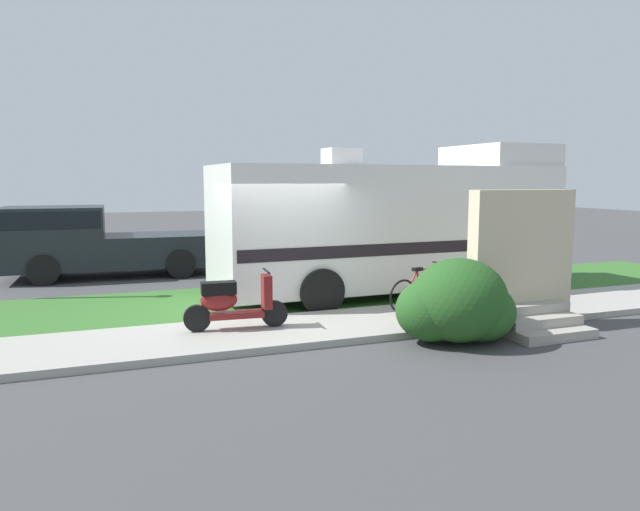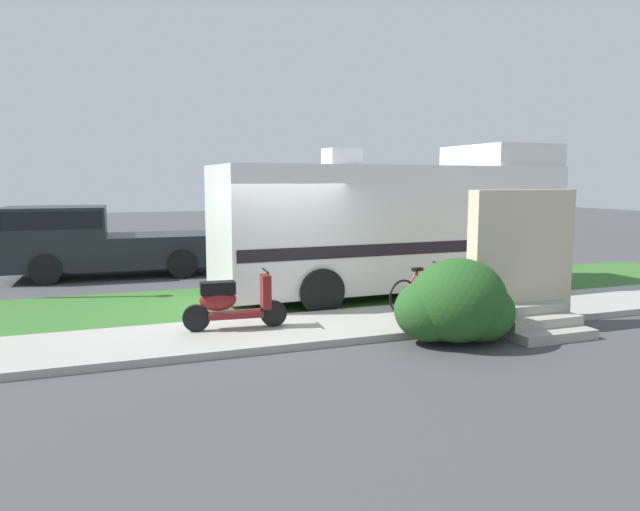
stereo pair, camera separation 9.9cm
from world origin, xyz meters
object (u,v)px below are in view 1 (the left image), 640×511
(scooter, at_px, (232,302))
(bicycle, at_px, (425,291))
(bottle_spare, at_px, (527,306))
(pickup_truck_near, at_px, (93,240))
(bottle_green, at_px, (526,302))
(motorhome_rv, at_px, (393,224))

(scooter, relative_size, bicycle, 1.02)
(bicycle, height_order, bottle_spare, bicycle)
(scooter, distance_m, pickup_truck_near, 7.59)
(pickup_truck_near, xyz_separation_m, bottle_green, (7.80, -7.63, -0.78))
(scooter, bearing_deg, bottle_green, -3.53)
(motorhome_rv, relative_size, pickup_truck_near, 1.39)
(motorhome_rv, height_order, bicycle, motorhome_rv)
(bicycle, xyz_separation_m, bottle_green, (1.98, -0.47, -0.27))
(bicycle, bearing_deg, scooter, -178.21)
(scooter, distance_m, bicycle, 3.70)
(bicycle, distance_m, bottle_green, 2.06)
(motorhome_rv, relative_size, bottle_spare, 26.62)
(motorhome_rv, bearing_deg, bottle_spare, -66.72)
(motorhome_rv, relative_size, scooter, 4.49)
(pickup_truck_near, height_order, bottle_green, pickup_truck_near)
(bottle_green, distance_m, bottle_spare, 0.48)
(pickup_truck_near, height_order, bottle_spare, pickup_truck_near)
(scooter, xyz_separation_m, bicycle, (3.70, 0.12, -0.09))
(bicycle, bearing_deg, pickup_truck_near, 129.08)
(scooter, relative_size, bottle_green, 7.30)
(pickup_truck_near, bearing_deg, bicycle, -50.92)
(bottle_green, bearing_deg, bicycle, 166.75)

